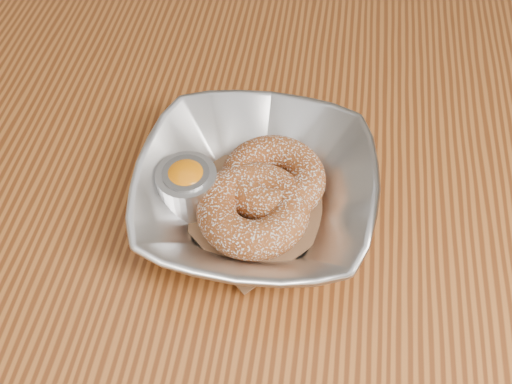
# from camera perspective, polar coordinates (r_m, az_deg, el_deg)

# --- Properties ---
(table) EXTENTS (1.20, 0.80, 0.75)m
(table) POSITION_cam_1_polar(r_m,az_deg,el_deg) (0.72, 7.78, -4.32)
(table) COLOR brown
(table) RESTS_ON ground_plane
(serving_bowl) EXTENTS (0.24, 0.24, 0.06)m
(serving_bowl) POSITION_cam_1_polar(r_m,az_deg,el_deg) (0.59, 0.00, -0.07)
(serving_bowl) COLOR silver
(serving_bowl) RESTS_ON table
(parchment) EXTENTS (0.20, 0.20, 0.00)m
(parchment) POSITION_cam_1_polar(r_m,az_deg,el_deg) (0.61, -0.00, -1.22)
(parchment) COLOR brown
(parchment) RESTS_ON table
(donut_back) EXTENTS (0.13, 0.13, 0.04)m
(donut_back) POSITION_cam_1_polar(r_m,az_deg,el_deg) (0.60, 1.66, 1.30)
(donut_back) COLOR brown
(donut_back) RESTS_ON parchment
(donut_front) EXTENTS (0.13, 0.13, 0.04)m
(donut_front) POSITION_cam_1_polar(r_m,az_deg,el_deg) (0.58, -0.26, -1.69)
(donut_front) COLOR brown
(donut_front) RESTS_ON parchment
(ramekin) EXTENTS (0.06, 0.06, 0.05)m
(ramekin) POSITION_cam_1_polar(r_m,az_deg,el_deg) (0.59, -6.55, 0.65)
(ramekin) COLOR silver
(ramekin) RESTS_ON table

